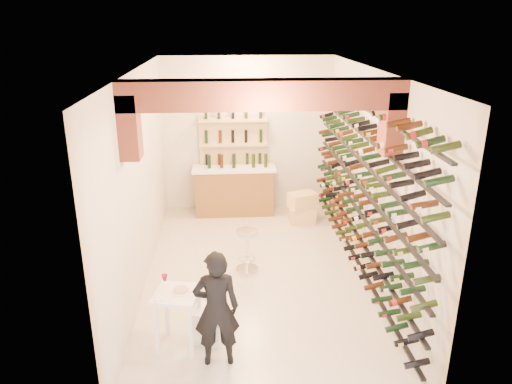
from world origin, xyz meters
TOP-DOWN VIEW (x-y plane):
  - ground at (0.00, 0.00)m, footprint 6.00×6.00m
  - room_shell at (0.00, -0.26)m, footprint 3.52×6.02m
  - wine_rack at (1.53, 0.00)m, footprint 0.32×5.70m
  - back_counter at (-0.30, 2.65)m, footprint 1.70×0.62m
  - back_shelving at (-0.30, 2.89)m, footprint 1.40×0.31m
  - tasting_table at (-1.10, -1.74)m, footprint 0.62×0.62m
  - white_stool at (-0.72, -1.64)m, footprint 0.44×0.44m
  - person at (-0.61, -2.08)m, footprint 0.55×0.38m
  - chrome_barstool at (-0.15, 0.16)m, footprint 0.36×0.36m
  - crate_lower at (1.04, 2.08)m, footprint 0.53×0.38m
  - crate_upper at (1.04, 2.08)m, footprint 0.62×0.52m

SIDE VIEW (x-z plane):
  - ground at x=0.00m, z-range 0.00..0.00m
  - crate_lower at x=1.04m, z-range 0.00..0.31m
  - white_stool at x=-0.72m, z-range 0.00..0.44m
  - chrome_barstool at x=-0.15m, z-range 0.06..0.76m
  - crate_upper at x=1.04m, z-range 0.31..0.62m
  - back_counter at x=-0.30m, z-range -0.11..1.18m
  - tasting_table at x=-1.10m, z-range 0.16..1.09m
  - person at x=-0.61m, z-range 0.00..1.47m
  - back_shelving at x=-0.30m, z-range -0.19..2.53m
  - wine_rack at x=1.53m, z-range 0.27..2.83m
  - room_shell at x=0.00m, z-range 0.65..3.86m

